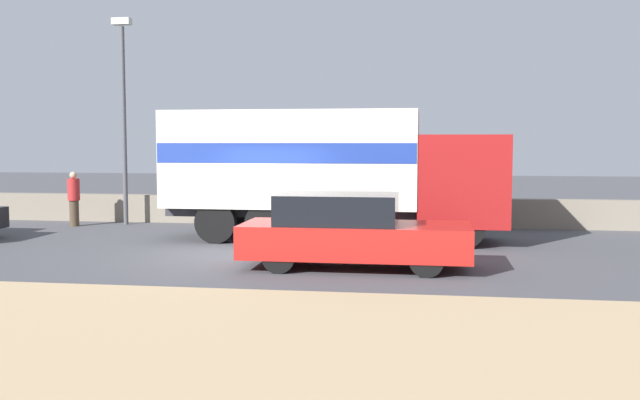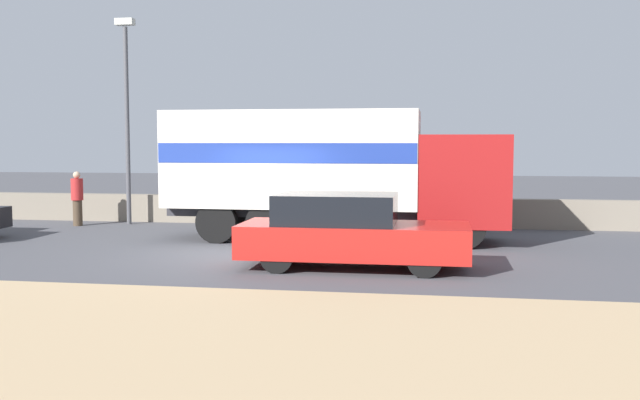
# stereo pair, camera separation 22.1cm
# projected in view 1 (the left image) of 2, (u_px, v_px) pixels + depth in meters

# --- Properties ---
(ground_plane) EXTENTS (80.00, 80.00, 0.00)m
(ground_plane) POSITION_uv_depth(u_px,v_px,m) (258.00, 255.00, 16.04)
(ground_plane) COLOR #47474C
(dirt_shoulder_foreground) EXTENTS (60.00, 6.13, 0.04)m
(dirt_shoulder_foreground) POSITION_uv_depth(u_px,v_px,m) (132.00, 337.00, 9.25)
(dirt_shoulder_foreground) COLOR tan
(dirt_shoulder_foreground) RESTS_ON ground_plane
(stone_wall_backdrop) EXTENTS (60.00, 0.35, 0.87)m
(stone_wall_backdrop) POSITION_uv_depth(u_px,v_px,m) (304.00, 210.00, 22.00)
(stone_wall_backdrop) COLOR gray
(stone_wall_backdrop) RESTS_ON ground_plane
(street_lamp) EXTENTS (0.56, 0.28, 6.29)m
(street_lamp) POSITION_uv_depth(u_px,v_px,m) (124.00, 105.00, 21.77)
(street_lamp) COLOR #4C4C51
(street_lamp) RESTS_ON ground_plane
(box_truck) EXTENTS (8.69, 2.36, 3.34)m
(box_truck) POSITION_uv_depth(u_px,v_px,m) (325.00, 166.00, 18.40)
(box_truck) COLOR maroon
(box_truck) RESTS_ON ground_plane
(car_hatchback) EXTENTS (4.59, 1.78, 1.51)m
(car_hatchback) POSITION_uv_depth(u_px,v_px,m) (350.00, 231.00, 14.36)
(car_hatchback) COLOR #B21E19
(car_hatchback) RESTS_ON ground_plane
(pedestrian) EXTENTS (0.36, 0.36, 1.66)m
(pedestrian) POSITION_uv_depth(u_px,v_px,m) (74.00, 198.00, 21.55)
(pedestrian) COLOR #473828
(pedestrian) RESTS_ON ground_plane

